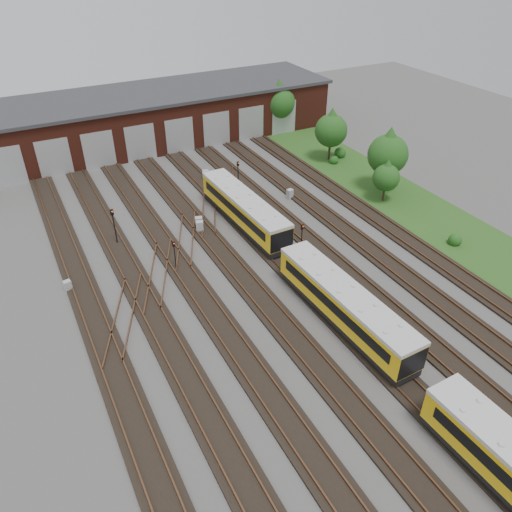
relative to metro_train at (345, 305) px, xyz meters
name	(u,v)px	position (x,y,z in m)	size (l,w,h in m)	color
ground	(305,316)	(-2.00, 1.95, -1.76)	(120.00, 120.00, 0.00)	#4B4845
track_network	(299,311)	(-2.17, 2.54, -1.65)	(30.40, 70.00, 0.33)	black
maintenance_shed	(141,118)	(-2.01, 41.93, 1.45)	(51.00, 12.50, 6.35)	#592216
grass_verge	(408,204)	(17.00, 11.95, -1.73)	(8.00, 55.00, 0.05)	#1D4617
metro_train	(345,305)	(0.00, 0.00, 0.00)	(2.86, 45.54, 2.78)	black
signal_mast_0	(114,222)	(-11.76, 18.37, 0.51)	(0.29, 0.27, 3.56)	black
signal_mast_1	(174,252)	(-8.40, 12.10, 0.00)	(0.23, 0.21, 2.74)	black
signal_mast_2	(302,235)	(2.33, 9.45, 0.06)	(0.26, 0.24, 2.82)	black
signal_mast_3	(238,171)	(3.13, 23.74, 0.18)	(0.27, 0.25, 3.02)	black
relay_cabinet_0	(68,286)	(-17.00, 13.33, -1.29)	(0.56, 0.47, 0.93)	#B0B2B6
relay_cabinet_1	(199,223)	(-4.05, 17.61, -1.20)	(0.67, 0.56, 1.11)	#B0B2B6
relay_cabinet_2	(200,227)	(-4.26, 16.87, -1.20)	(0.66, 0.55, 1.11)	#B0B2B6
relay_cabinet_3	(206,175)	(0.68, 27.16, -1.19)	(0.69, 0.57, 1.14)	#B0B2B6
relay_cabinet_4	(290,194)	(6.77, 18.81, -1.24)	(0.62, 0.51, 1.03)	#B0B2B6
tree_0	(279,98)	(15.78, 36.95, 2.85)	(4.32, 4.32, 7.16)	#312416
tree_1	(331,127)	(16.38, 25.51, 2.38)	(3.89, 3.89, 6.44)	#312416
tree_2	(388,150)	(16.93, 15.95, 2.77)	(4.25, 4.25, 7.04)	#312416
tree_3	(387,175)	(15.20, 13.83, 1.20)	(2.78, 2.78, 4.60)	#312416
bush_0	(455,239)	(15.39, 4.08, -1.16)	(1.20, 1.20, 1.20)	#164714
bush_1	(334,159)	(16.22, 24.22, -1.19)	(1.13, 1.13, 1.13)	#164714
bush_2	(340,152)	(18.03, 25.49, -1.03)	(1.45, 1.45, 1.45)	#164714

